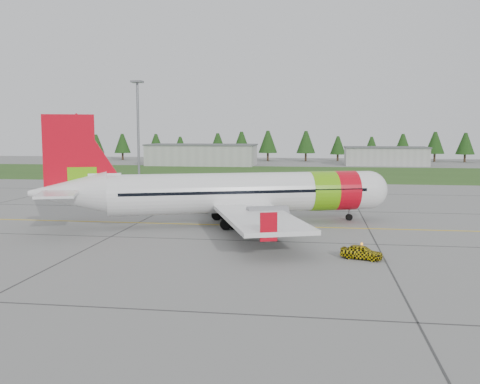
# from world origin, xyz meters

# --- Properties ---
(ground) EXTENTS (320.00, 320.00, 0.00)m
(ground) POSITION_xyz_m (0.00, 0.00, 0.00)
(ground) COLOR gray
(ground) RESTS_ON ground
(aircraft) EXTENTS (37.63, 35.71, 11.82)m
(aircraft) POSITION_xyz_m (-4.19, 8.73, 3.41)
(aircraft) COLOR white
(aircraft) RESTS_ON ground
(follow_me_car) EXTENTS (1.50, 1.63, 3.31)m
(follow_me_car) POSITION_xyz_m (8.19, -5.79, 1.66)
(follow_me_car) COLOR yellow
(follow_me_car) RESTS_ON ground
(service_van) EXTENTS (1.81, 1.76, 4.04)m
(service_van) POSITION_xyz_m (-8.66, 57.25, 2.02)
(service_van) COLOR silver
(service_van) RESTS_ON ground
(grass_strip) EXTENTS (320.00, 50.00, 0.03)m
(grass_strip) POSITION_xyz_m (0.00, 82.00, 0.01)
(grass_strip) COLOR #30561E
(grass_strip) RESTS_ON ground
(taxi_guideline) EXTENTS (120.00, 0.25, 0.02)m
(taxi_guideline) POSITION_xyz_m (0.00, 8.00, 0.01)
(taxi_guideline) COLOR gold
(taxi_guideline) RESTS_ON ground
(hangar_west) EXTENTS (32.00, 14.00, 6.00)m
(hangar_west) POSITION_xyz_m (-30.00, 110.00, 3.00)
(hangar_west) COLOR #A8A8A3
(hangar_west) RESTS_ON ground
(hangar_east) EXTENTS (24.00, 12.00, 5.20)m
(hangar_east) POSITION_xyz_m (25.00, 118.00, 2.60)
(hangar_east) COLOR #A8A8A3
(hangar_east) RESTS_ON ground
(floodlight_mast) EXTENTS (0.50, 0.50, 20.00)m
(floodlight_mast) POSITION_xyz_m (-32.00, 58.00, 10.00)
(floodlight_mast) COLOR slate
(floodlight_mast) RESTS_ON ground
(treeline) EXTENTS (160.00, 8.00, 10.00)m
(treeline) POSITION_xyz_m (0.00, 138.00, 5.00)
(treeline) COLOR #1C3F14
(treeline) RESTS_ON ground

